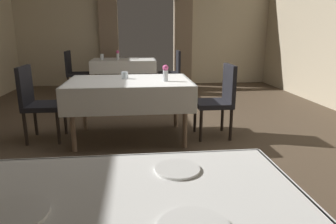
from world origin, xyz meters
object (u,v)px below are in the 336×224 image
object	(u,v)px
chair_mid_left	(37,100)
dining_table_far	(124,64)
chair_mid_right	(219,97)
flower_vase_far	(118,55)
glass_mid_b	(125,75)
chair_far_left	(74,71)
flower_vase_mid	(166,72)
dining_table_mid	(129,88)
glass_far_c	(102,57)
plate_near_d	(177,169)
chair_far_right	(173,70)
plate_near_c	(13,214)
plate_far_b	(134,59)

from	to	relation	value
chair_mid_left	dining_table_far	bearing A→B (deg)	71.34
chair_mid_right	flower_vase_far	xyz separation A→B (m)	(-1.42, 2.81, 0.34)
chair_mid_right	glass_mid_b	size ratio (longest dim) A/B	10.40
chair_far_left	flower_vase_mid	xyz separation A→B (m)	(1.66, -3.10, 0.34)
dining_table_mid	glass_far_c	bearing A→B (deg)	102.14
chair_far_left	plate_near_d	world-z (taller)	chair_far_left
chair_far_right	plate_near_c	world-z (taller)	chair_far_right
chair_mid_left	glass_mid_b	distance (m)	1.12
chair_far_left	flower_vase_mid	world-z (taller)	flower_vase_mid
flower_vase_mid	chair_mid_left	bearing A→B (deg)	172.94
chair_mid_left	glass_far_c	distance (m)	2.89
chair_far_right	glass_far_c	distance (m)	1.54
chair_mid_right	flower_vase_far	world-z (taller)	flower_vase_far
chair_mid_left	plate_far_b	distance (m)	3.18
plate_near_d	flower_vase_far	size ratio (longest dim) A/B	0.98
chair_mid_left	flower_vase_mid	distance (m)	1.62
dining_table_far	glass_mid_b	xyz separation A→B (m)	(0.11, -2.81, 0.14)
chair_mid_left	plate_near_c	distance (m)	2.98
plate_near_d	flower_vase_mid	distance (m)	2.40
chair_far_right	plate_near_d	xyz separation A→B (m)	(-0.65, -5.39, 0.24)
flower_vase_mid	dining_table_mid	bearing A→B (deg)	162.80
dining_table_mid	chair_mid_right	size ratio (longest dim) A/B	1.62
chair_mid_left	chair_mid_right	world-z (taller)	same
chair_mid_right	chair_mid_left	bearing A→B (deg)	177.62
plate_near_d	plate_far_b	world-z (taller)	same
chair_mid_left	plate_far_b	size ratio (longest dim) A/B	4.13
dining_table_far	chair_mid_right	bearing A→B (deg)	-66.27
dining_table_far	plate_near_c	world-z (taller)	plate_near_c
dining_table_far	flower_vase_far	size ratio (longest dim) A/B	6.79
plate_near_c	plate_near_d	size ratio (longest dim) A/B	1.19
dining_table_far	dining_table_mid	bearing A→B (deg)	-86.74
plate_far_b	chair_mid_right	bearing A→B (deg)	-70.27
flower_vase_mid	glass_mid_b	distance (m)	0.56
flower_vase_mid	glass_far_c	size ratio (longest dim) A/B	1.65
dining_table_far	chair_far_left	xyz separation A→B (m)	(-1.06, 0.04, -0.14)
chair_mid_right	plate_near_c	world-z (taller)	chair_mid_right
chair_far_right	flower_vase_far	bearing A→B (deg)	-176.12
chair_far_right	glass_far_c	size ratio (longest dim) A/B	7.80
glass_mid_b	flower_vase_far	bearing A→B (deg)	94.88
chair_far_left	plate_near_c	distance (m)	5.84
dining_table_mid	chair_mid_right	distance (m)	1.15
chair_mid_left	flower_vase_mid	size ratio (longest dim) A/B	4.72
chair_far_left	glass_far_c	xyz separation A→B (m)	(0.61, -0.08, 0.29)
plate_near_c	glass_mid_b	distance (m)	2.93
dining_table_far	chair_far_left	world-z (taller)	chair_far_left
chair_mid_left	glass_far_c	bearing A→B (deg)	79.67
dining_table_far	chair_far_left	distance (m)	1.07
chair_far_left	chair_mid_left	bearing A→B (deg)	-88.18
chair_mid_left	plate_far_b	world-z (taller)	chair_mid_left
chair_mid_left	chair_far_right	size ratio (longest dim) A/B	1.00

